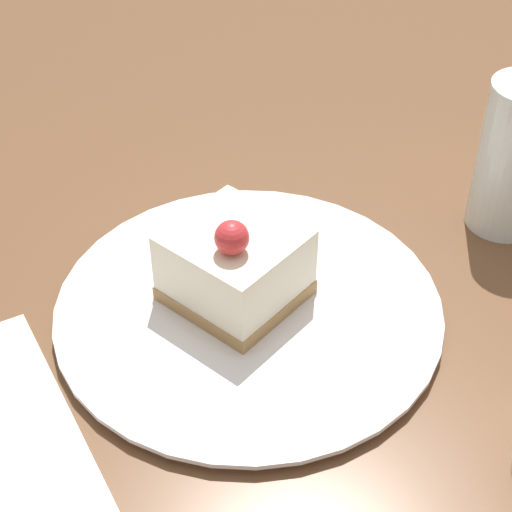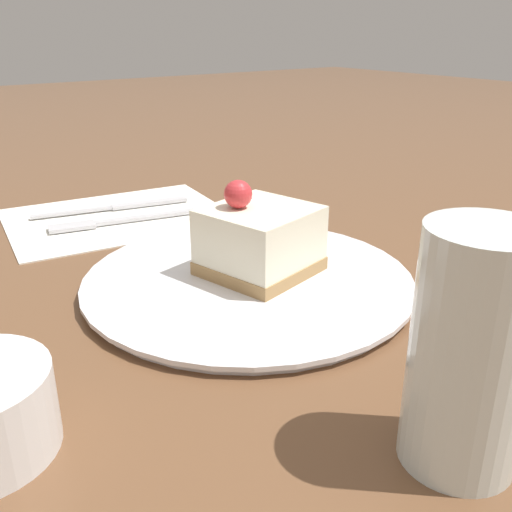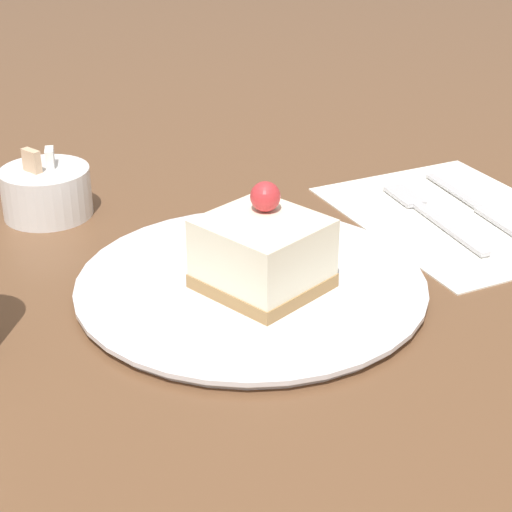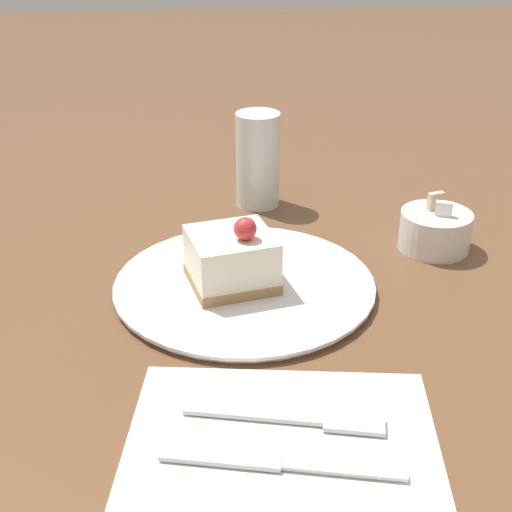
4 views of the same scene
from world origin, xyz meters
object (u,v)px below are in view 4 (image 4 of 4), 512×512
sugar_bowl (435,230)px  drinking_glass (258,160)px  fork (301,419)px  plate (244,285)px  knife (258,462)px  cake_slice (232,259)px

sugar_bowl → drinking_glass: 0.26m
fork → sugar_bowl: 0.37m
plate → knife: 0.27m
fork → cake_slice: bearing=-156.1°
sugar_bowl → knife: bearing=-34.6°
drinking_glass → fork: bearing=-0.1°
cake_slice → knife: size_ratio=0.56×
fork → knife: bearing=-28.2°
cake_slice → knife: (0.27, 0.01, -0.04)m
cake_slice → drinking_glass: 0.25m
fork → knife: same height
plate → fork: plate is taller
knife → sugar_bowl: 0.44m
plate → cake_slice: 0.04m
plate → sugar_bowl: (-0.08, 0.24, 0.02)m
fork → sugar_bowl: sugar_bowl is taller
knife → sugar_bowl: sugar_bowl is taller
plate → drinking_glass: drinking_glass is taller
plate → sugar_bowl: 0.26m
cake_slice → fork: size_ratio=0.63×
plate → cake_slice: (0.00, -0.01, 0.04)m
sugar_bowl → drinking_glass: size_ratio=0.66×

